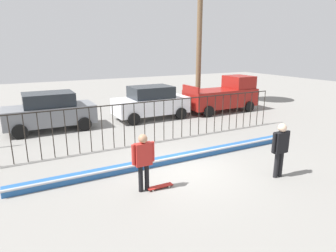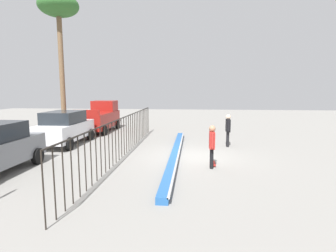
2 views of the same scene
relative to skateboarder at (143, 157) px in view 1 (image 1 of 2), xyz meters
The scene contains 9 objects.
ground_plane 2.21m from the skateboarder, 23.20° to the left, with size 60.00×60.00×0.00m, color gray.
bowl_coping_ledge 2.55m from the skateboarder, 41.04° to the left, with size 11.00×0.40×0.27m.
perimeter_fence 4.41m from the skateboarder, 66.01° to the left, with size 14.04×0.04×1.84m.
skateboarder is the anchor object (origin of this frame).
skateboard 1.10m from the skateboarder, 10.76° to the right, with size 0.80×0.20×0.07m.
camera_operator 4.37m from the skateboarder, 15.28° to the right, with size 0.72×0.27×1.79m.
parked_car_gray 8.38m from the skateboarder, 100.62° to the left, with size 4.30×2.12×1.90m.
parked_car_white 8.98m from the skateboarder, 63.85° to the left, with size 4.30×2.12×1.90m.
pickup_truck 11.87m from the skateboarder, 40.78° to the left, with size 4.70×2.12×2.24m.
Camera 1 is at (-4.85, -8.04, 4.09)m, focal length 31.45 mm.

